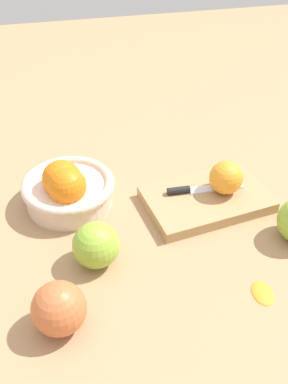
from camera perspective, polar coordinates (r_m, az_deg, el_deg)
The scene contains 8 objects.
ground_plane at distance 0.87m, azimuth 3.18°, elevation -5.09°, with size 2.40×2.40×0.00m, color tan.
bowl at distance 0.92m, azimuth -9.28°, elevation 0.43°, with size 0.18×0.18×0.10m.
cutting_board at distance 0.94m, azimuth 7.59°, elevation -0.88°, with size 0.24×0.15×0.02m, color tan.
orange_on_board at distance 0.93m, azimuth 9.94°, elevation 1.73°, with size 0.07×0.07×0.07m, color orange.
knife at distance 0.93m, azimuth 6.19°, elevation 0.34°, with size 0.16×0.02×0.01m.
apple_front_left at distance 0.72m, azimuth -10.29°, elevation -13.74°, with size 0.08×0.08×0.08m, color #CC6638.
apple_front_left_2 at distance 0.80m, azimuth -5.87°, elevation -6.44°, with size 0.08×0.08×0.08m, color #8EB738.
citrus_peel at distance 0.80m, azimuth 14.25°, elevation -11.67°, with size 0.05×0.04×0.01m, color orange.
Camera 1 is at (-0.18, -0.60, 0.61)m, focal length 43.92 mm.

